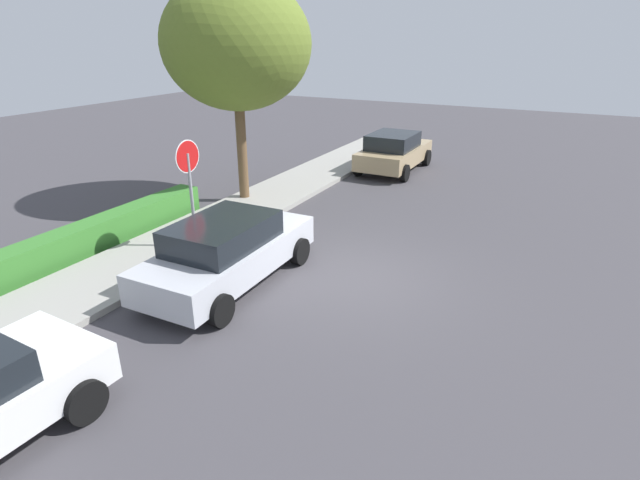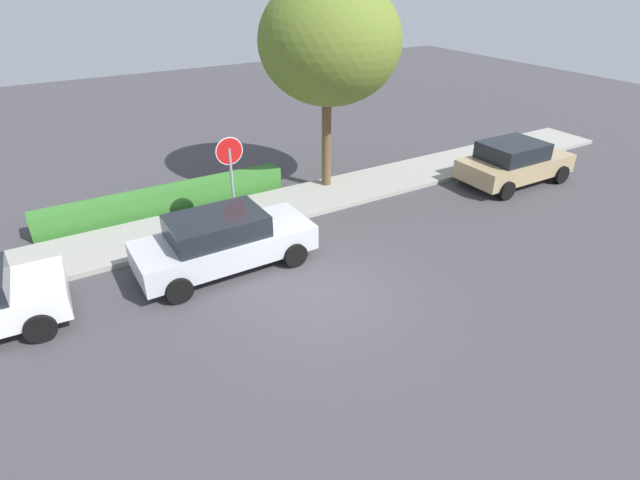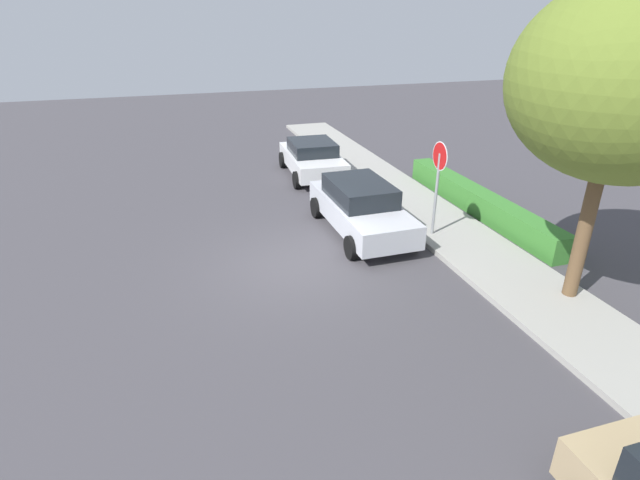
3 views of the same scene
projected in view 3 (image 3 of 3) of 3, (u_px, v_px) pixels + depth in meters
ground_plane at (299, 264)px, 12.89m from camera, size 60.00×60.00×0.00m
sidewalk_curb at (460, 239)px, 14.15m from camera, size 32.00×2.26×0.14m
stop_sign at (438, 173)px, 13.58m from camera, size 0.78×0.08×2.80m
parked_car_silver at (361, 207)px, 14.48m from camera, size 4.49×2.02×1.50m
parked_car_white at (312, 158)px, 19.47m from camera, size 4.13×2.22×1.38m
street_tree_near_corner at (629, 82)px, 9.25m from camera, size 4.43×4.43×6.70m
front_yard_hedge at (478, 201)px, 16.06m from camera, size 7.77×0.67×0.74m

